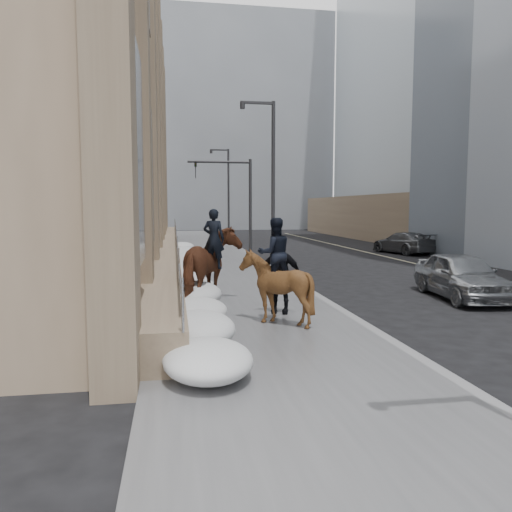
% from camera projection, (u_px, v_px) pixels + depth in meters
% --- Properties ---
extents(ground, '(140.00, 140.00, 0.00)m').
position_uv_depth(ground, '(268.00, 347.00, 10.47)').
color(ground, black).
rests_on(ground, ground).
extents(sidewalk, '(5.00, 80.00, 0.12)m').
position_uv_depth(sidewalk, '(222.00, 278.00, 20.29)').
color(sidewalk, '#4C4C4F').
rests_on(sidewalk, ground).
extents(curb, '(0.24, 80.00, 0.12)m').
position_uv_depth(curb, '(285.00, 277.00, 20.71)').
color(curb, slate).
rests_on(curb, ground).
extents(lane_line, '(0.15, 70.00, 0.01)m').
position_uv_depth(lane_line, '(459.00, 274.00, 22.00)').
color(lane_line, '#BFB78C').
rests_on(lane_line, ground).
extents(limestone_building, '(6.10, 44.00, 18.00)m').
position_uv_depth(limestone_building, '(112.00, 102.00, 28.35)').
color(limestone_building, '#887159').
rests_on(limestone_building, ground).
extents(bg_building_mid, '(30.00, 12.00, 28.00)m').
position_uv_depth(bg_building_mid, '(216.00, 127.00, 68.67)').
color(bg_building_mid, slate).
rests_on(bg_building_mid, ground).
extents(bg_building_far, '(24.00, 12.00, 20.00)m').
position_uv_depth(bg_building_far, '(147.00, 163.00, 79.22)').
color(bg_building_far, gray).
rests_on(bg_building_far, ground).
extents(streetlight_mid, '(1.71, 0.24, 8.00)m').
position_uv_depth(streetlight_mid, '(270.00, 173.00, 24.22)').
color(streetlight_mid, '#2D2D30').
rests_on(streetlight_mid, ground).
extents(streetlight_far, '(1.71, 0.24, 8.00)m').
position_uv_depth(streetlight_far, '(227.00, 188.00, 43.85)').
color(streetlight_far, '#2D2D30').
rests_on(streetlight_far, ground).
extents(traffic_signal, '(4.10, 0.22, 6.00)m').
position_uv_depth(traffic_signal, '(236.00, 191.00, 32.02)').
color(traffic_signal, '#2D2D30').
rests_on(traffic_signal, ground).
extents(snow_bank, '(1.70, 18.10, 0.76)m').
position_uv_depth(snow_bank, '(188.00, 275.00, 18.16)').
color(snow_bank, silver).
rests_on(snow_bank, sidewalk).
extents(mounted_horse_left, '(2.14, 2.91, 2.78)m').
position_uv_depth(mounted_horse_left, '(211.00, 265.00, 14.23)').
color(mounted_horse_left, '#492616').
rests_on(mounted_horse_left, sidewalk).
extents(mounted_horse_right, '(1.62, 1.78, 2.56)m').
position_uv_depth(mounted_horse_right, '(275.00, 281.00, 12.04)').
color(mounted_horse_right, '#452913').
rests_on(mounted_horse_right, sidewalk).
extents(pedestrian, '(1.28, 0.88, 2.01)m').
position_uv_depth(pedestrian, '(280.00, 275.00, 13.25)').
color(pedestrian, black).
rests_on(pedestrian, sidewalk).
extents(car_silver, '(2.26, 4.58, 1.50)m').
position_uv_depth(car_silver, '(461.00, 275.00, 16.00)').
color(car_silver, '#95989C').
rests_on(car_silver, ground).
extents(car_grey, '(2.87, 5.02, 1.37)m').
position_uv_depth(car_grey, '(403.00, 243.00, 31.59)').
color(car_grey, '#4F5156').
rests_on(car_grey, ground).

